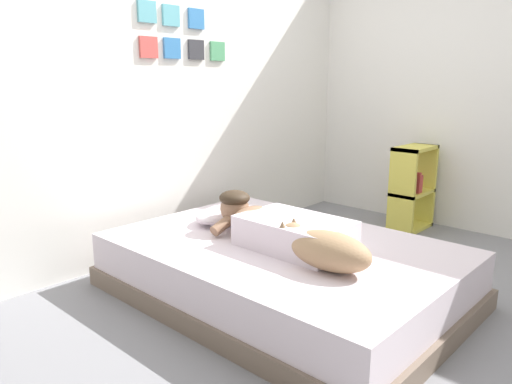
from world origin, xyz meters
TOP-DOWN VIEW (x-y plane):
  - ground_plane at (0.00, 0.00)m, footprint 11.65×11.65m
  - back_wall at (-0.00, 1.36)m, footprint 3.82×0.12m
  - side_wall_right at (1.96, 0.15)m, footprint 0.10×5.61m
  - bed at (-0.26, 0.10)m, footprint 1.45×2.09m
  - pillow at (-0.17, 0.68)m, footprint 0.52×0.32m
  - person_lying at (-0.28, 0.13)m, footprint 0.43×0.92m
  - dog at (-0.41, -0.32)m, footprint 0.26×0.57m
  - coffee_cup at (0.01, 0.53)m, footprint 0.12×0.09m
  - cell_phone at (-0.28, 0.17)m, footprint 0.07×0.14m
  - bookshelf at (1.60, 0.15)m, footprint 0.45×0.24m

SIDE VIEW (x-z plane):
  - ground_plane at x=0.00m, z-range 0.00..0.00m
  - bed at x=-0.26m, z-range 0.00..0.35m
  - cell_phone at x=-0.28m, z-range 0.35..0.36m
  - bookshelf at x=1.60m, z-range 0.01..0.76m
  - coffee_cup at x=0.01m, z-range 0.35..0.42m
  - pillow at x=-0.17m, z-range 0.35..0.46m
  - dog at x=-0.41m, z-range 0.35..0.56m
  - person_lying at x=-0.28m, z-range 0.32..0.59m
  - side_wall_right at x=1.96m, z-range 0.00..2.50m
  - back_wall at x=0.00m, z-range 0.00..2.50m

